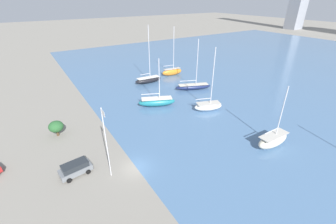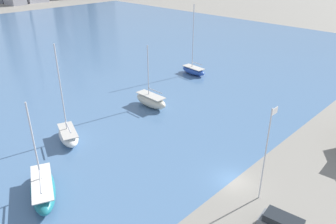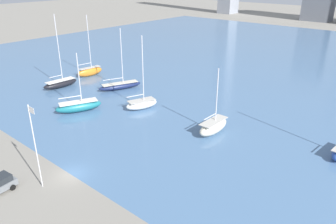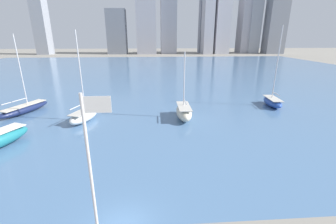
{
  "view_description": "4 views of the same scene",
  "coord_description": "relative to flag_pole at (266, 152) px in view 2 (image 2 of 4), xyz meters",
  "views": [
    {
      "loc": [
        24.2,
        -9.88,
        22.65
      ],
      "look_at": [
        -7.21,
        10.17,
        3.3
      ],
      "focal_mm": 24.0,
      "sensor_mm": 36.0,
      "label": 1
    },
    {
      "loc": [
        -27.24,
        -16.11,
        23.77
      ],
      "look_at": [
        5.61,
        16.02,
        1.51
      ],
      "focal_mm": 35.0,
      "sensor_mm": 36.0,
      "label": 2
    },
    {
      "loc": [
        32.44,
        -18.86,
        23.94
      ],
      "look_at": [
        3.9,
        14.62,
        5.07
      ],
      "focal_mm": 35.0,
      "sensor_mm": 36.0,
      "label": 3
    },
    {
      "loc": [
        2.38,
        -12.58,
        12.82
      ],
      "look_at": [
        4.56,
        19.24,
        2.06
      ],
      "focal_mm": 24.0,
      "sensor_mm": 36.0,
      "label": 4
    }
  ],
  "objects": [
    {
      "name": "sailboat_cream",
      "position": [
        7.77,
        25.5,
        -4.67
      ],
      "size": [
        2.47,
        6.79,
        10.63
      ],
      "rotation": [
        0.0,
        0.0,
        -0.01
      ],
      "color": "beige",
      "rests_on": "harbor_water"
    },
    {
      "name": "sailboat_white",
      "position": [
        -8.17,
        25.3,
        -4.83
      ],
      "size": [
        4.43,
        6.75,
        13.74
      ],
      "rotation": [
        0.0,
        0.0,
        -0.34
      ],
      "color": "white",
      "rests_on": "harbor_water"
    },
    {
      "name": "ground_plane",
      "position": [
        0.44,
        3.69,
        -5.83
      ],
      "size": [
        500.0,
        500.0,
        0.0
      ],
      "primitive_type": "plane",
      "color": "gray"
    },
    {
      "name": "sailboat_blue",
      "position": [
        25.77,
        31.23,
        -4.87
      ],
      "size": [
        2.99,
        6.49,
        14.72
      ],
      "rotation": [
        0.0,
        0.0,
        -0.09
      ],
      "color": "#284CA8",
      "rests_on": "harbor_water"
    },
    {
      "name": "sailboat_teal",
      "position": [
        -16.16,
        16.82,
        -4.8
      ],
      "size": [
        5.73,
        8.72,
        10.94
      ],
      "rotation": [
        0.0,
        0.0,
        -0.42
      ],
      "color": "#1E757F",
      "rests_on": "harbor_water"
    },
    {
      "name": "flag_pole",
      "position": [
        0.0,
        0.0,
        0.0
      ],
      "size": [
        1.24,
        0.14,
        10.7
      ],
      "color": "silver",
      "rests_on": "ground_plane"
    }
  ]
}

